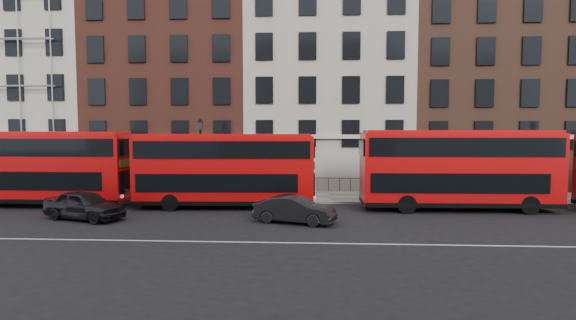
# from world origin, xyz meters

# --- Properties ---
(ground) EXTENTS (120.00, 120.00, 0.00)m
(ground) POSITION_xyz_m (0.00, 0.00, 0.00)
(ground) COLOR black
(ground) RESTS_ON ground
(pavement) EXTENTS (80.00, 5.00, 0.15)m
(pavement) POSITION_xyz_m (0.00, 10.50, 0.07)
(pavement) COLOR slate
(pavement) RESTS_ON ground
(kerb) EXTENTS (80.00, 0.30, 0.16)m
(kerb) POSITION_xyz_m (0.00, 8.00, 0.08)
(kerb) COLOR gray
(kerb) RESTS_ON ground
(road_centre_line) EXTENTS (70.00, 0.12, 0.01)m
(road_centre_line) POSITION_xyz_m (0.00, -2.00, 0.01)
(road_centre_line) COLOR white
(road_centre_line) RESTS_ON ground
(building_terrace) EXTENTS (64.00, 11.95, 22.00)m
(building_terrace) POSITION_xyz_m (-0.31, 17.88, 10.24)
(building_terrace) COLOR #B0AB98
(building_terrace) RESTS_ON ground
(bus_a) EXTENTS (10.99, 2.69, 4.61)m
(bus_a) POSITION_xyz_m (-18.01, 6.10, 2.47)
(bus_a) COLOR red
(bus_a) RESTS_ON ground
(bus_b) EXTENTS (10.75, 3.05, 4.47)m
(bus_b) POSITION_xyz_m (-6.50, 6.10, 2.40)
(bus_b) COLOR red
(bus_b) RESTS_ON ground
(bus_c) EXTENTS (11.24, 2.90, 4.70)m
(bus_c) POSITION_xyz_m (7.25, 6.10, 2.52)
(bus_c) COLOR red
(bus_c) RESTS_ON ground
(car_rear) EXTENTS (4.85, 3.17, 1.54)m
(car_rear) POSITION_xyz_m (-13.19, 2.26, 0.77)
(car_rear) COLOR black
(car_rear) RESTS_ON ground
(car_front) EXTENTS (4.40, 2.62, 1.37)m
(car_front) POSITION_xyz_m (-2.09, 2.02, 0.68)
(car_front) COLOR black
(car_front) RESTS_ON ground
(lamp_post_left) EXTENTS (0.44, 0.44, 5.33)m
(lamp_post_left) POSITION_xyz_m (-8.62, 8.81, 3.08)
(lamp_post_left) COLOR black
(lamp_post_left) RESTS_ON pavement
(iron_railings) EXTENTS (6.60, 0.06, 1.00)m
(iron_railings) POSITION_xyz_m (0.00, 12.70, 0.65)
(iron_railings) COLOR black
(iron_railings) RESTS_ON pavement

